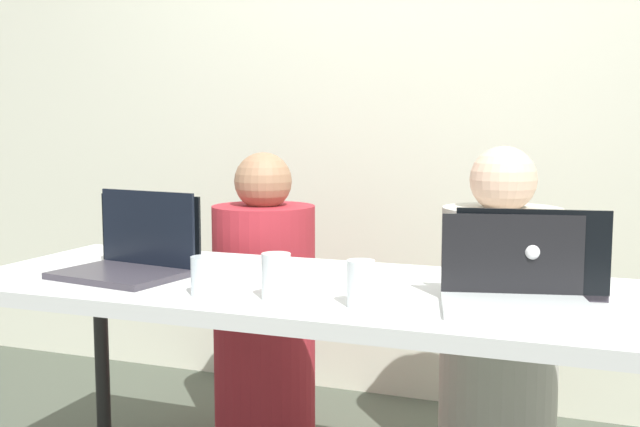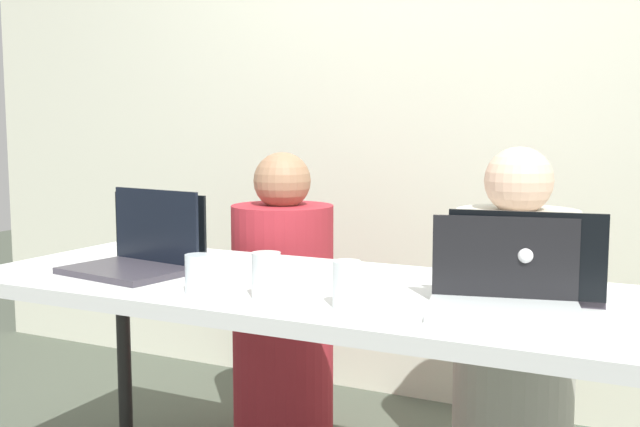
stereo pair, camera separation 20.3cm
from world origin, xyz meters
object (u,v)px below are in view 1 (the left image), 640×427
person_on_left (264,315)px  water_glass_center (276,279)px  water_glass_left (205,279)px  laptop_front_left (129,258)px  laptop_back_right (529,274)px  laptop_back_left (165,249)px  water_glass_right (361,287)px  person_on_right (499,333)px  laptop_front_right (515,288)px

person_on_left → water_glass_center: person_on_left is taller
person_on_left → water_glass_left: 0.93m
person_on_left → laptop_front_left: size_ratio=2.88×
laptop_back_right → laptop_back_left: bearing=-9.5°
laptop_back_left → water_glass_right: laptop_back_left is taller
laptop_back_right → water_glass_center: 0.63m
person_on_right → laptop_front_right: bearing=110.9°
person_on_left → laptop_back_left: person_on_left is taller
person_on_right → water_glass_right: person_on_right is taller
person_on_left → laptop_front_right: person_on_left is taller
person_on_left → laptop_back_right: 1.16m
person_on_right → water_glass_center: (-0.43, -0.83, 0.31)m
laptop_back_right → water_glass_left: 0.81m
laptop_back_left → water_glass_left: bearing=134.3°
laptop_front_left → water_glass_center: (0.51, -0.13, -0.00)m
laptop_front_left → water_glass_center: size_ratio=3.30×
person_on_right → laptop_back_left: (-0.94, -0.52, 0.31)m
laptop_front_left → laptop_back_right: (1.07, 0.15, -0.00)m
water_glass_left → laptop_front_right: bearing=10.7°
water_glass_right → laptop_front_left: bearing=169.9°
person_on_right → laptop_front_left: person_on_right is taller
laptop_back_right → water_glass_left: bearing=14.0°
laptop_back_right → water_glass_left: size_ratio=3.98×
laptop_front_right → water_glass_center: (-0.55, -0.12, 0.00)m
laptop_front_right → laptop_back_left: bearing=156.7°
water_glass_center → water_glass_left: bearing=-173.0°
water_glass_center → laptop_front_right: bearing=11.9°
person_on_left → laptop_front_right: (0.96, -0.71, 0.32)m
laptop_front_left → water_glass_left: (0.32, -0.15, -0.01)m
water_glass_right → person_on_right: bearing=75.0°
laptop_back_right → laptop_back_left: laptop_back_right is taller
laptop_back_right → water_glass_right: 0.45m
water_glass_center → water_glass_right: bearing=0.2°
laptop_front_right → laptop_back_right: laptop_back_right is taller
water_glass_center → laptop_back_right: bearing=26.5°
laptop_front_left → water_glass_right: size_ratio=3.42×
laptop_front_left → laptop_back_right: 1.08m
laptop_back_left → water_glass_center: laptop_back_left is taller
person_on_left → laptop_front_right: 1.24m
water_glass_left → laptop_back_right: bearing=22.1°
person_on_left → person_on_right: (0.85, 0.00, 0.01)m
laptop_back_left → person_on_left: bearing=-99.9°
person_on_right → water_glass_center: size_ratio=9.77×
water_glass_right → water_glass_left: 0.40m
laptop_back_left → laptop_back_right: bearing=178.8°
person_on_right → laptop_back_right: (0.13, -0.54, 0.31)m
water_glass_right → water_glass_left: bearing=-176.6°
laptop_back_right → water_glass_center: bearing=18.3°
laptop_back_left → water_glass_center: bearing=148.7°
laptop_back_left → laptop_front_left: bearing=88.9°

